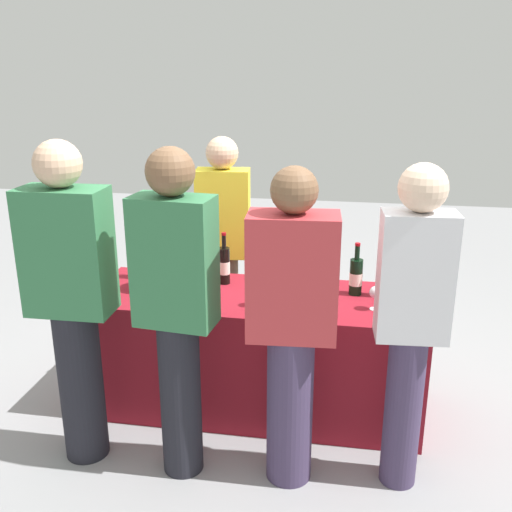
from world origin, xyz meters
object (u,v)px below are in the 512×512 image
object	(u,v)px
wine_glass_1	(186,287)
wine_glass_3	(376,293)
wine_bottle_6	(356,276)
guest_2	(292,322)
wine_glass_2	(257,290)
ice_bucket	(152,276)
wine_glass_0	(145,277)
guest_0	(72,297)
guest_3	(411,317)
wine_bottle_3	(224,265)
wine_bottle_5	(318,271)
server_pouring	(224,243)
wine_bottle_2	(197,266)
guest_1	(176,306)
wine_bottle_0	(142,261)
wine_bottle_1	(161,262)
wine_bottle_4	(294,276)
wine_bottle_7	(382,278)

from	to	relation	value
wine_glass_1	wine_glass_3	bearing A→B (deg)	4.90
wine_bottle_6	guest_2	size ratio (longest dim) A/B	0.20
wine_glass_2	ice_bucket	distance (m)	0.71
wine_glass_1	guest_2	world-z (taller)	guest_2
wine_glass_0	guest_0	distance (m)	0.60
wine_glass_2	guest_3	size ratio (longest dim) A/B	0.08
wine_bottle_3	wine_glass_0	xyz separation A→B (m)	(-0.44, -0.24, -0.02)
wine_bottle_5	server_pouring	world-z (taller)	server_pouring
wine_bottle_2	wine_bottle_6	world-z (taller)	wine_bottle_2
wine_bottle_6	ice_bucket	distance (m)	1.25
wine_glass_0	guest_0	bearing A→B (deg)	-108.14
wine_glass_0	wine_bottle_5	bearing A→B (deg)	13.84
guest_0	guest_2	distance (m)	1.14
wine_bottle_5	wine_bottle_2	bearing A→B (deg)	-176.65
wine_glass_2	guest_1	bearing A→B (deg)	-122.19
wine_glass_0	wine_bottle_3	bearing A→B (deg)	28.85
wine_bottle_3	guest_2	xyz separation A→B (m)	(0.52, -0.80, 0.01)
wine_bottle_0	wine_bottle_1	bearing A→B (deg)	-3.85
wine_glass_0	wine_glass_1	bearing A→B (deg)	-21.76
wine_bottle_3	wine_glass_0	world-z (taller)	wine_bottle_3
ice_bucket	guest_2	xyz separation A→B (m)	(0.94, -0.63, 0.05)
wine_glass_2	guest_0	size ratio (longest dim) A/B	0.08
wine_bottle_1	wine_bottle_2	world-z (taller)	wine_bottle_2
wine_bottle_3	wine_bottle_0	bearing A→B (deg)	179.34
wine_bottle_0	wine_bottle_4	world-z (taller)	wine_bottle_0
wine_bottle_5	wine_bottle_6	distance (m)	0.24
wine_bottle_2	wine_bottle_5	distance (m)	0.76
wine_bottle_1	guest_1	xyz separation A→B (m)	(0.37, -0.84, 0.07)
wine_glass_2	wine_bottle_2	bearing A→B (deg)	145.86
wine_bottle_6	wine_glass_1	world-z (taller)	wine_bottle_6
guest_2	wine_bottle_0	bearing A→B (deg)	138.73
wine_glass_0	server_pouring	distance (m)	0.73
wine_glass_1	wine_bottle_1	bearing A→B (deg)	127.53
wine_bottle_4	guest_1	world-z (taller)	guest_1
wine_bottle_2	wine_bottle_6	xyz separation A→B (m)	(0.99, -0.01, -0.00)
wine_bottle_7	guest_3	xyz separation A→B (m)	(0.11, -0.69, 0.06)
wine_bottle_6	ice_bucket	xyz separation A→B (m)	(-1.25, -0.13, -0.03)
wine_bottle_0	wine_bottle_1	xyz separation A→B (m)	(0.13, -0.01, 0.00)
wine_bottle_1	ice_bucket	world-z (taller)	wine_bottle_1
wine_bottle_4	wine_glass_3	size ratio (longest dim) A/B	2.18
wine_bottle_2	wine_bottle_4	size ratio (longest dim) A/B	1.06
wine_bottle_2	wine_bottle_5	world-z (taller)	wine_bottle_2
wine_bottle_4	guest_1	distance (m)	0.90
guest_2	wine_glass_0	bearing A→B (deg)	145.53
wine_bottle_7	guest_0	size ratio (longest dim) A/B	0.19
wine_bottle_6	wine_glass_3	distance (m)	0.25
wine_bottle_6	guest_1	bearing A→B (deg)	-137.95
wine_bottle_3	guest_3	bearing A→B (deg)	-34.34
wine_glass_0	wine_bottle_0	bearing A→B (deg)	113.83
wine_bottle_4	wine_bottle_7	world-z (taller)	wine_bottle_7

